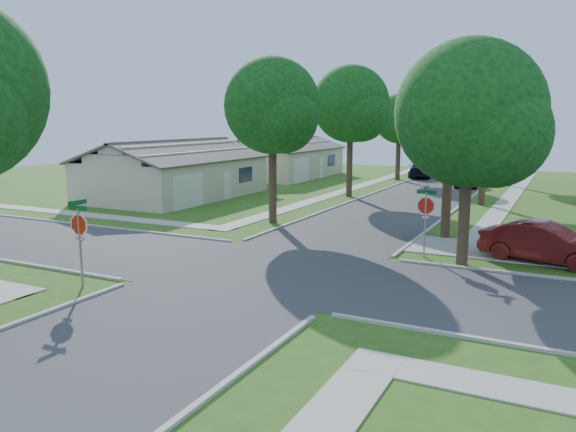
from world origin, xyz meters
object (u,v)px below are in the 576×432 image
at_px(tree_w_mid, 351,108).
at_px(tree_e_far, 508,116).
at_px(stop_sign_sw, 79,228).
at_px(car_curb_east, 466,178).
at_px(tree_e_mid, 487,110).
at_px(house_nw_near, 176,176).
at_px(car_curb_west, 421,170).
at_px(house_nw_far, 282,161).
at_px(stop_sign_ne, 426,209).
at_px(car_driveway, 546,243).
at_px(tree_e_near, 452,119).
at_px(tree_w_far, 400,121).
at_px(tree_w_near, 273,110).
at_px(tree_ne_corner, 471,120).

bearing_deg(tree_w_mid, tree_e_far, 54.15).
height_order(stop_sign_sw, tree_e_far, tree_e_far).
relative_size(tree_w_mid, car_curb_east, 2.09).
distance_m(tree_e_mid, house_nw_near, 22.12).
bearing_deg(car_curb_west, house_nw_far, 14.09).
height_order(tree_w_mid, house_nw_far, tree_w_mid).
bearing_deg(stop_sign_ne, car_driveway, 14.91).
distance_m(stop_sign_sw, tree_w_mid, 26.09).
height_order(house_nw_near, house_nw_far, same).
distance_m(stop_sign_sw, car_driveway, 17.53).
xyz_separation_m(tree_w_mid, house_nw_far, (-11.35, 10.99, -4.97)).
bearing_deg(stop_sign_sw, tree_e_near, 55.41).
bearing_deg(tree_w_far, tree_e_near, -69.39).
bearing_deg(tree_e_near, tree_w_near, 180.00).
xyz_separation_m(stop_sign_ne, tree_ne_corner, (1.66, -0.49, 3.56)).
distance_m(stop_sign_ne, tree_ne_corner, 3.96).
relative_size(house_nw_far, car_driveway, 2.78).
bearing_deg(house_nw_far, house_nw_near, -90.00).
relative_size(stop_sign_sw, tree_e_mid, 0.32).
relative_size(tree_e_far, tree_w_mid, 0.91).
distance_m(tree_w_mid, tree_ne_corner, 20.10).
bearing_deg(tree_e_near, tree_ne_corner, -71.47).
bearing_deg(car_curb_west, house_nw_near, 52.33).
bearing_deg(tree_w_far, tree_w_near, -89.99).
xyz_separation_m(tree_ne_corner, car_driveway, (2.84, 1.69, -4.79)).
height_order(stop_sign_sw, tree_w_mid, tree_w_mid).
bearing_deg(tree_ne_corner, car_curb_west, 106.21).
bearing_deg(tree_ne_corner, tree_e_near, 108.53).
bearing_deg(tree_ne_corner, tree_w_mid, 123.22).
bearing_deg(car_driveway, car_curb_east, 30.82).
height_order(tree_e_far, car_curb_east, tree_e_far).
relative_size(tree_e_far, tree_w_near, 0.97).
distance_m(tree_e_far, car_curb_east, 6.54).
bearing_deg(car_driveway, house_nw_near, 85.17).
distance_m(tree_w_mid, car_curb_east, 13.39).
xyz_separation_m(tree_e_near, tree_e_mid, (0.01, 12.00, 0.61)).
bearing_deg(tree_w_far, stop_sign_ne, -72.30).
distance_m(house_nw_far, car_driveway, 36.28).
distance_m(stop_sign_ne, car_curb_east, 26.54).
relative_size(tree_e_mid, car_curb_west, 1.78).
bearing_deg(stop_sign_ne, tree_e_far, 89.90).
bearing_deg(house_nw_near, stop_sign_sw, -60.17).
xyz_separation_m(tree_e_mid, tree_ne_corner, (1.60, -16.80, -0.66)).
distance_m(house_nw_far, car_curb_west, 13.79).
distance_m(tree_w_far, tree_ne_corner, 31.77).
distance_m(tree_e_mid, car_curb_west, 18.76).
height_order(tree_e_near, tree_e_mid, tree_e_mid).
relative_size(stop_sign_sw, stop_sign_ne, 1.00).
xyz_separation_m(house_nw_far, car_curb_east, (18.07, -0.91, -0.73)).
height_order(stop_sign_ne, car_curb_west, stop_sign_ne).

